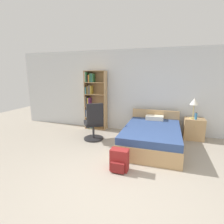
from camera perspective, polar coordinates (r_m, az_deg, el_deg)
The scene contains 9 objects.
ground_plane at distance 3.04m, azimuth 0.96°, elevation -24.77°, with size 14.00×14.00×0.00m, color #A39989.
wall_back at distance 5.63m, azimuth 10.64°, elevation 6.59°, with size 9.00×0.06×2.60m.
bookshelf at distance 5.91m, azimuth -6.10°, elevation 3.52°, with size 0.72×0.29×1.95m.
bed at distance 4.69m, azimuth 12.88°, elevation -7.57°, with size 1.38×2.08×0.77m.
office_chair at distance 4.89m, azimuth -5.92°, elevation -3.85°, with size 0.70×0.72×1.08m.
nightstand at distance 5.53m, azimuth 25.15°, elevation -5.01°, with size 0.54×0.42×0.61m.
table_lamp at distance 5.37m, azimuth 25.28°, elevation 2.80°, with size 0.24×0.24×0.58m.
water_bottle at distance 5.34m, azimuth 25.73°, elevation -1.23°, with size 0.07×0.07×0.20m.
backpack_red at distance 3.49m, azimuth 2.38°, elevation -15.54°, with size 0.35×0.28×0.43m.
Camera 1 is at (0.70, -2.33, 1.83)m, focal length 28.00 mm.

